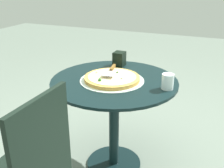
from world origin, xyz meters
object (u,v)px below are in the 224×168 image
object	(u,v)px
pizza_on_tray	(112,78)
pizza_server	(111,70)
drinking_cup	(168,82)
napkin_dispenser	(119,59)
patio_table	(114,103)

from	to	relation	value
pizza_on_tray	pizza_server	bearing A→B (deg)	119.66
drinking_cup	napkin_dispenser	distance (m)	0.54
pizza_server	drinking_cup	size ratio (longest dim) A/B	2.23
patio_table	drinking_cup	distance (m)	0.42
pizza_server	pizza_on_tray	bearing A→B (deg)	-60.34
drinking_cup	pizza_on_tray	bearing A→B (deg)	-179.46
pizza_server	drinking_cup	xyz separation A→B (m)	(0.40, -0.05, -0.00)
pizza_on_tray	patio_table	bearing A→B (deg)	68.56
pizza_on_tray	napkin_dispenser	world-z (taller)	napkin_dispenser
patio_table	napkin_dispenser	world-z (taller)	napkin_dispenser
patio_table	drinking_cup	bearing A→B (deg)	-2.58
pizza_server	napkin_dispenser	size ratio (longest dim) A/B	1.97
patio_table	pizza_on_tray	size ratio (longest dim) A/B	1.99
pizza_server	drinking_cup	world-z (taller)	drinking_cup
pizza_server	napkin_dispenser	distance (m)	0.27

